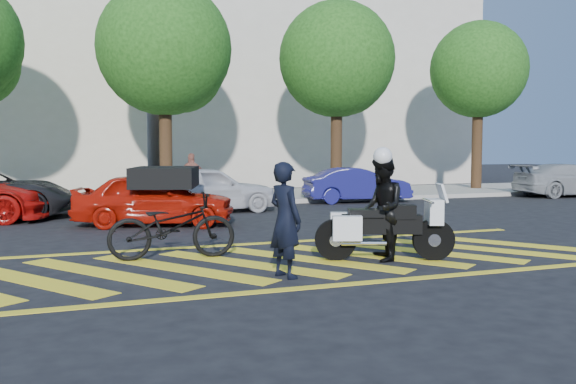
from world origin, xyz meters
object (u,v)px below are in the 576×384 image
object	(u,v)px
red_convertible	(154,199)
parked_right	(357,185)
police_motorcycle	(382,227)
officer_moto	(382,208)
officer_bike	(285,220)
parked_far_right	(569,180)
parked_mid_right	(207,189)
bicycle	(172,226)

from	to	relation	value
red_convertible	parked_right	size ratio (longest dim) A/B	1.05
police_motorcycle	officer_moto	world-z (taller)	officer_moto
officer_bike	parked_right	xyz separation A→B (m)	(6.36, 10.36, -0.25)
officer_moto	red_convertible	bearing A→B (deg)	-133.22
parked_right	parked_far_right	bearing A→B (deg)	-86.74
parked_mid_right	red_convertible	bearing A→B (deg)	137.26
bicycle	parked_right	xyz separation A→B (m)	(7.65, 8.35, 0.04)
officer_moto	parked_far_right	distance (m)	15.97
officer_moto	parked_right	world-z (taller)	officer_moto
officer_moto	parked_far_right	xyz separation A→B (m)	(13.10, 9.13, -0.24)
red_convertible	parked_far_right	xyz separation A→B (m)	(16.01, 3.29, -0.02)
officer_moto	red_convertible	distance (m)	6.53
bicycle	police_motorcycle	bearing A→B (deg)	-108.21
parked_mid_right	bicycle	bearing A→B (deg)	156.68
bicycle	officer_moto	size ratio (longest dim) A/B	1.22
bicycle	police_motorcycle	xyz separation A→B (m)	(3.26, -1.32, 0.00)
officer_bike	red_convertible	bearing A→B (deg)	-11.07
parked_mid_right	officer_bike	bearing A→B (deg)	168.41
officer_moto	red_convertible	world-z (taller)	officer_moto
police_motorcycle	officer_moto	bearing A→B (deg)	-123.77
parked_mid_right	parked_right	distance (m)	5.68
police_motorcycle	parked_right	xyz separation A→B (m)	(4.39, 9.67, 0.03)
officer_bike	parked_mid_right	bearing A→B (deg)	-24.94
officer_bike	parked_far_right	bearing A→B (deg)	-76.38
parked_right	parked_far_right	world-z (taller)	parked_far_right
officer_bike	parked_mid_right	distance (m)	9.00
officer_bike	police_motorcycle	bearing A→B (deg)	-90.28
police_motorcycle	parked_mid_right	bearing A→B (deg)	117.93
officer_bike	bicycle	bearing A→B (deg)	13.29
police_motorcycle	parked_far_right	xyz separation A→B (m)	(13.08, 9.12, 0.07)
officer_bike	officer_moto	bearing A→B (deg)	-90.46
bicycle	officer_bike	bearing A→B (deg)	-143.35
bicycle	parked_right	distance (m)	11.33
police_motorcycle	parked_mid_right	size ratio (longest dim) A/B	0.56
parked_far_right	officer_bike	bearing A→B (deg)	128.91
bicycle	red_convertible	xyz separation A→B (m)	(0.33, 4.50, 0.09)
parked_mid_right	parked_far_right	bearing A→B (deg)	-92.73
parked_mid_right	parked_far_right	distance (m)	14.21
police_motorcycle	parked_mid_right	world-z (taller)	parked_mid_right
bicycle	red_convertible	distance (m)	4.52
police_motorcycle	red_convertible	xyz separation A→B (m)	(-2.93, 5.83, 0.09)
parked_far_right	bicycle	bearing A→B (deg)	121.33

